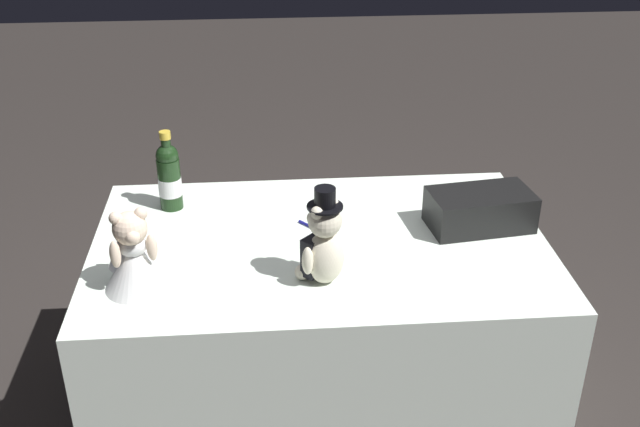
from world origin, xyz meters
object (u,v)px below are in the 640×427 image
teddy_bear_bride (132,252)px  signing_pen (315,229)px  teddy_bear_groom (323,244)px  champagne_bottle (169,176)px  gift_case_black (480,210)px

teddy_bear_bride → signing_pen: size_ratio=2.20×
teddy_bear_bride → signing_pen: (-0.54, -0.28, -0.10)m
teddy_bear_groom → champagne_bottle: teddy_bear_groom is taller
teddy_bear_groom → gift_case_black: bearing=-152.1°
teddy_bear_bride → signing_pen: teddy_bear_bride is taller
teddy_bear_bride → champagne_bottle: champagne_bottle is taller
signing_pen → gift_case_black: 0.55m
champagne_bottle → gift_case_black: (-1.03, 0.22, -0.06)m
signing_pen → gift_case_black: size_ratio=0.32×
champagne_bottle → gift_case_black: 1.05m
teddy_bear_bride → teddy_bear_groom: bearing=177.6°
teddy_bear_bride → champagne_bottle: bearing=-97.0°
signing_pen → champagne_bottle: bearing=-22.7°
teddy_bear_bride → signing_pen: bearing=-152.7°
champagne_bottle → teddy_bear_groom: bearing=133.7°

